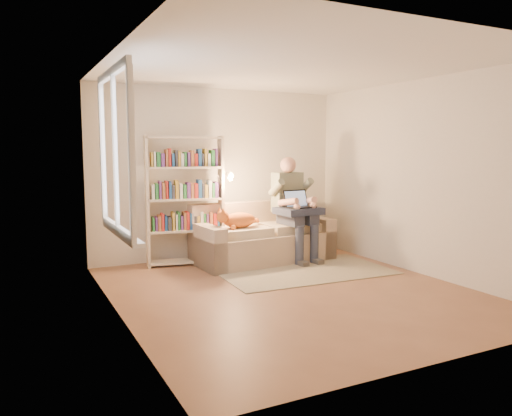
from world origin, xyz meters
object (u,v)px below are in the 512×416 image
sofa (262,240)px  cat (236,220)px  person (293,203)px  laptop (301,203)px  bookshelf (185,194)px

sofa → cat: (-0.49, -0.16, 0.36)m
person → laptop: person is taller
person → laptop: (0.06, -0.15, 0.01)m
cat → laptop: 1.04m
sofa → person: person is taller
person → laptop: 0.16m
person → cat: (-0.95, -0.03, -0.19)m
person → bookshelf: bearing=161.9°
sofa → bookshelf: (-1.10, 0.28, 0.72)m
person → laptop: size_ratio=3.72×
person → cat: size_ratio=2.08×
person → bookshelf: size_ratio=0.83×
bookshelf → cat: bearing=-26.1°
cat → laptop: (1.01, -0.11, 0.20)m
sofa → person: size_ratio=1.35×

